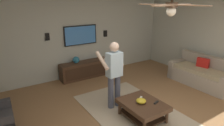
# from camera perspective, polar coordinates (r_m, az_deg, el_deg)

# --- Properties ---
(ground_plane) EXTENTS (8.04, 8.04, 0.00)m
(ground_plane) POSITION_cam_1_polar(r_m,az_deg,el_deg) (4.62, 8.54, -15.90)
(ground_plane) COLOR olive
(wall_back_tv) EXTENTS (0.10, 6.90, 2.78)m
(wall_back_tv) POSITION_cam_1_polar(r_m,az_deg,el_deg) (6.72, -9.79, 7.83)
(wall_back_tv) COLOR #B2B7AD
(wall_back_tv) RESTS_ON ground
(area_rug) EXTENTS (3.18, 1.81, 0.01)m
(area_rug) POSITION_cam_1_polar(r_m,az_deg,el_deg) (4.79, 7.03, -14.41)
(area_rug) COLOR tan
(area_rug) RESTS_ON ground
(couch) EXTENTS (1.91, 0.88, 0.87)m
(couch) POSITION_cam_1_polar(r_m,az_deg,el_deg) (6.75, 24.54, -3.02)
(couch) COLOR #A89E8E
(couch) RESTS_ON ground
(coffee_table) EXTENTS (1.00, 0.80, 0.40)m
(coffee_table) POSITION_cam_1_polar(r_m,az_deg,el_deg) (4.51, 8.84, -12.41)
(coffee_table) COLOR #422B1C
(coffee_table) RESTS_ON ground
(media_console) EXTENTS (0.45, 1.70, 0.55)m
(media_console) POSITION_cam_1_polar(r_m,az_deg,el_deg) (6.74, -7.74, -1.87)
(media_console) COLOR #422B1C
(media_console) RESTS_ON ground
(tv) EXTENTS (0.05, 1.14, 0.64)m
(tv) POSITION_cam_1_polar(r_m,az_deg,el_deg) (6.66, -9.07, 7.95)
(tv) COLOR black
(person_standing) EXTENTS (0.55, 0.55, 1.64)m
(person_standing) POSITION_cam_1_polar(r_m,az_deg,el_deg) (4.66, 0.53, -2.43)
(person_standing) COLOR #4C5166
(person_standing) RESTS_ON ground
(bowl) EXTENTS (0.22, 0.22, 0.10)m
(bowl) POSITION_cam_1_polar(r_m,az_deg,el_deg) (4.42, 8.38, -10.79)
(bowl) COLOR gold
(bowl) RESTS_ON coffee_table
(remote_white) EXTENTS (0.12, 0.15, 0.02)m
(remote_white) POSITION_cam_1_polar(r_m,az_deg,el_deg) (4.61, 8.27, -9.99)
(remote_white) COLOR white
(remote_white) RESTS_ON coffee_table
(remote_black) EXTENTS (0.09, 0.16, 0.02)m
(remote_black) POSITION_cam_1_polar(r_m,az_deg,el_deg) (4.49, 12.63, -11.06)
(remote_black) COLOR black
(remote_black) RESTS_ON coffee_table
(remote_grey) EXTENTS (0.16, 0.10, 0.02)m
(remote_grey) POSITION_cam_1_polar(r_m,az_deg,el_deg) (4.51, 8.74, -10.69)
(remote_grey) COLOR slate
(remote_grey) RESTS_ON coffee_table
(vase_round) EXTENTS (0.22, 0.22, 0.22)m
(vase_round) POSITION_cam_1_polar(r_m,az_deg,el_deg) (6.54, -10.36, 0.91)
(vase_round) COLOR teal
(vase_round) RESTS_ON media_console
(wall_speaker_left) EXTENTS (0.06, 0.12, 0.22)m
(wall_speaker_left) POSITION_cam_1_polar(r_m,az_deg,el_deg) (7.12, -1.94, 8.51)
(wall_speaker_left) COLOR black
(wall_speaker_right) EXTENTS (0.06, 0.12, 0.22)m
(wall_speaker_right) POSITION_cam_1_polar(r_m,az_deg,el_deg) (6.30, -18.19, 7.23)
(wall_speaker_right) COLOR black
(ceiling_fan) EXTENTS (1.19, 1.19, 0.46)m
(ceiling_fan) POSITION_cam_1_polar(r_m,az_deg,el_deg) (3.42, 16.89, 15.29)
(ceiling_fan) COLOR #4C3828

